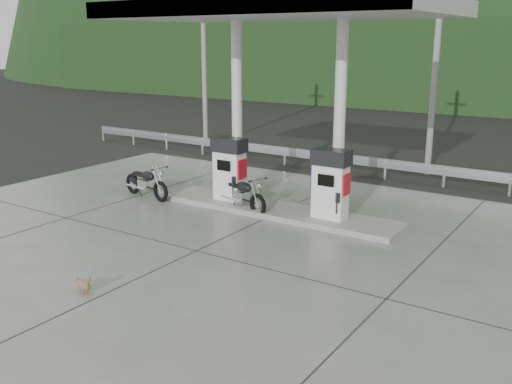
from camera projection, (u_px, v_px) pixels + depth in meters
The scene contains 16 objects.
ground at pixel (223, 239), 13.71m from camera, with size 160.00×160.00×0.00m, color black.
forecourt_apron at pixel (223, 239), 13.71m from camera, with size 18.00×14.00×0.02m, color slate.
pump_island at pixel (277, 210), 15.70m from camera, with size 7.00×1.40×0.15m, color gray.
gas_pump_left at pixel (229, 169), 16.30m from camera, with size 0.95×0.55×1.80m, color white, non-canonical shape.
gas_pump_right at pixel (330, 184), 14.60m from camera, with size 0.95×0.55×1.80m, color white, non-canonical shape.
canopy_column_left at pixel (237, 112), 16.21m from camera, with size 0.30×0.30×5.00m, color white.
canopy_column_right at pixel (340, 120), 14.51m from camera, with size 0.30×0.30×5.00m, color white.
canopy_roof at pixel (279, 10), 14.34m from camera, with size 8.50×5.00×0.40m, color silver.
guardrail at pixel (359, 156), 19.98m from camera, with size 26.00×0.16×1.42m, color #AAADB2, non-canonical shape.
road at pixel (393, 159), 22.98m from camera, with size 60.00×7.00×0.01m, color black.
utility_pole_a at pixel (204, 55), 24.59m from camera, with size 0.22×0.22×8.00m, color gray.
utility_pole_b at pixel (436, 60), 19.27m from camera, with size 0.22×0.22×8.00m, color gray.
tree_band at pixel (497, 66), 37.13m from camera, with size 80.00×6.00×6.00m, color black.
motorcycle_left at pixel (146, 183), 17.18m from camera, with size 1.89×0.60×0.89m, color black, non-canonical shape.
motorcycle_right at pixel (242, 195), 15.87m from camera, with size 1.90×0.60×0.90m, color black, non-canonical shape.
duck at pixel (83, 285), 10.69m from camera, with size 0.46×0.13×0.33m, color brown, non-canonical shape.
Camera 1 is at (7.80, -10.37, 4.64)m, focal length 40.00 mm.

